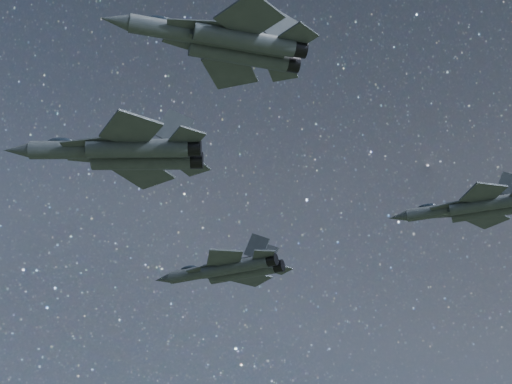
{
  "coord_description": "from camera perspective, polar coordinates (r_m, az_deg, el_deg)",
  "views": [
    {
      "loc": [
        2.86,
        -64.32,
        115.06
      ],
      "look_at": [
        -0.15,
        -1.29,
        149.93
      ],
      "focal_mm": 50.0,
      "sensor_mm": 36.0,
      "label": 1
    }
  ],
  "objects": [
    {
      "name": "jet_right",
      "position": [
        52.46,
        -2.47,
        11.91
      ],
      "size": [
        15.44,
        10.39,
        3.9
      ],
      "rotation": [
        0.0,
        0.0,
        0.31
      ],
      "color": "#2E3439"
    },
    {
      "name": "jet_lead",
      "position": [
        69.65,
        -10.56,
        3.17
      ],
      "size": [
        20.01,
        14.21,
        5.09
      ],
      "rotation": [
        0.0,
        0.0,
        0.04
      ],
      "color": "#2E3439"
    },
    {
      "name": "jet_slot",
      "position": [
        76.8,
        17.09,
        -1.18
      ],
      "size": [
        15.39,
        10.39,
        3.88
      ],
      "rotation": [
        0.0,
        0.0,
        -0.29
      ],
      "color": "#2E3439"
    },
    {
      "name": "jet_left",
      "position": [
        96.82,
        -2.22,
        -6.19
      ],
      "size": [
        19.77,
        13.1,
        5.04
      ],
      "rotation": [
        0.0,
        0.0,
        -0.38
      ],
      "color": "#2E3439"
    }
  ]
}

